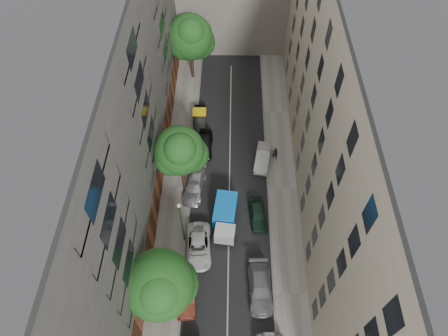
{
  "coord_description": "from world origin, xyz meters",
  "views": [
    {
      "loc": [
        -0.1,
        -23.24,
        34.58
      ],
      "look_at": [
        -0.53,
        -1.85,
        6.0
      ],
      "focal_mm": 32.0,
      "sensor_mm": 36.0,
      "label": 1
    }
  ],
  "objects_px": {
    "car_right_1": "(260,288)",
    "tree_mid": "(181,152)",
    "car_left_1": "(186,293)",
    "tree_near": "(161,286)",
    "car_right_3": "(263,158)",
    "pedestrian": "(275,153)",
    "car_right_2": "(258,214)",
    "tarp_truck": "(225,217)",
    "car_left_3": "(194,186)",
    "tree_far": "(191,39)",
    "car_left_2": "(198,246)",
    "lamp_post": "(181,219)",
    "car_left_4": "(205,144)",
    "car_left_5": "(200,118)"
  },
  "relations": [
    {
      "from": "car_left_4",
      "to": "pedestrian",
      "type": "distance_m",
      "value": 7.82
    },
    {
      "from": "tree_near",
      "to": "tree_mid",
      "type": "distance_m",
      "value": 12.21
    },
    {
      "from": "car_left_5",
      "to": "car_right_2",
      "type": "relative_size",
      "value": 1.06
    },
    {
      "from": "car_left_3",
      "to": "car_right_1",
      "type": "height_order",
      "value": "car_right_1"
    },
    {
      "from": "car_left_4",
      "to": "tree_mid",
      "type": "relative_size",
      "value": 0.47
    },
    {
      "from": "car_left_3",
      "to": "car_left_5",
      "type": "bearing_deg",
      "value": 97.4
    },
    {
      "from": "tarp_truck",
      "to": "tree_far",
      "type": "relative_size",
      "value": 0.59
    },
    {
      "from": "car_left_2",
      "to": "tree_far",
      "type": "relative_size",
      "value": 0.56
    },
    {
      "from": "tree_mid",
      "to": "car_right_2",
      "type": "bearing_deg",
      "value": -22.93
    },
    {
      "from": "tarp_truck",
      "to": "tree_far",
      "type": "height_order",
      "value": "tree_far"
    },
    {
      "from": "car_right_3",
      "to": "tree_mid",
      "type": "distance_m",
      "value": 10.52
    },
    {
      "from": "car_left_1",
      "to": "tree_mid",
      "type": "distance_m",
      "value": 12.41
    },
    {
      "from": "car_left_3",
      "to": "car_right_1",
      "type": "xyz_separation_m",
      "value": [
        6.4,
        -10.6,
        0.03
      ]
    },
    {
      "from": "lamp_post",
      "to": "car_left_2",
      "type": "bearing_deg",
      "value": -34.29
    },
    {
      "from": "tarp_truck",
      "to": "tree_near",
      "type": "relative_size",
      "value": 0.66
    },
    {
      "from": "car_left_1",
      "to": "tree_near",
      "type": "relative_size",
      "value": 0.56
    },
    {
      "from": "car_right_1",
      "to": "car_right_3",
      "type": "relative_size",
      "value": 1.18
    },
    {
      "from": "car_right_1",
      "to": "tree_mid",
      "type": "height_order",
      "value": "tree_mid"
    },
    {
      "from": "car_right_1",
      "to": "tree_mid",
      "type": "relative_size",
      "value": 0.56
    },
    {
      "from": "car_left_2",
      "to": "pedestrian",
      "type": "xyz_separation_m",
      "value": [
        7.69,
        10.98,
        0.29
      ]
    },
    {
      "from": "car_left_5",
      "to": "car_right_3",
      "type": "bearing_deg",
      "value": -40.4
    },
    {
      "from": "car_left_3",
      "to": "lamp_post",
      "type": "height_order",
      "value": "lamp_post"
    },
    {
      "from": "car_right_1",
      "to": "tree_mid",
      "type": "distance_m",
      "value": 13.93
    },
    {
      "from": "car_left_5",
      "to": "car_right_3",
      "type": "height_order",
      "value": "car_right_3"
    },
    {
      "from": "car_right_2",
      "to": "tree_near",
      "type": "relative_size",
      "value": 0.49
    },
    {
      "from": "car_left_1",
      "to": "car_right_1",
      "type": "relative_size",
      "value": 0.87
    },
    {
      "from": "car_right_2",
      "to": "car_left_1",
      "type": "bearing_deg",
      "value": -134.55
    },
    {
      "from": "tarp_truck",
      "to": "car_left_4",
      "type": "height_order",
      "value": "tarp_truck"
    },
    {
      "from": "tree_mid",
      "to": "pedestrian",
      "type": "xyz_separation_m",
      "value": [
        9.42,
        4.31,
        -5.23
      ]
    },
    {
      "from": "car_left_1",
      "to": "tree_mid",
      "type": "height_order",
      "value": "tree_mid"
    },
    {
      "from": "tarp_truck",
      "to": "tree_far",
      "type": "xyz_separation_m",
      "value": [
        -4.47,
        21.42,
        4.69
      ]
    },
    {
      "from": "car_left_5",
      "to": "pedestrian",
      "type": "bearing_deg",
      "value": -33.73
    },
    {
      "from": "car_left_4",
      "to": "tree_near",
      "type": "height_order",
      "value": "tree_near"
    },
    {
      "from": "pedestrian",
      "to": "car_right_2",
      "type": "bearing_deg",
      "value": 85.38
    },
    {
      "from": "tarp_truck",
      "to": "pedestrian",
      "type": "xyz_separation_m",
      "value": [
        5.26,
        8.18,
        -0.29
      ]
    },
    {
      "from": "tarp_truck",
      "to": "tree_mid",
      "type": "height_order",
      "value": "tree_mid"
    },
    {
      "from": "tree_far",
      "to": "pedestrian",
      "type": "distance_m",
      "value": 17.17
    },
    {
      "from": "car_left_1",
      "to": "car_left_3",
      "type": "xyz_separation_m",
      "value": [
        0.0,
        11.2,
        -0.02
      ]
    },
    {
      "from": "car_left_2",
      "to": "tree_near",
      "type": "bearing_deg",
      "value": -116.68
    },
    {
      "from": "car_right_3",
      "to": "lamp_post",
      "type": "bearing_deg",
      "value": -119.79
    },
    {
      "from": "car_left_5",
      "to": "car_right_3",
      "type": "distance_m",
      "value": 9.19
    },
    {
      "from": "car_right_3",
      "to": "pedestrian",
      "type": "distance_m",
      "value": 1.44
    },
    {
      "from": "car_left_2",
      "to": "car_right_1",
      "type": "xyz_separation_m",
      "value": [
        5.6,
        -3.82,
        0.03
      ]
    },
    {
      "from": "tarp_truck",
      "to": "car_left_5",
      "type": "height_order",
      "value": "tarp_truck"
    },
    {
      "from": "car_left_1",
      "to": "tree_mid",
      "type": "relative_size",
      "value": 0.49
    },
    {
      "from": "car_left_4",
      "to": "tree_mid",
      "type": "bearing_deg",
      "value": -106.35
    },
    {
      "from": "tree_far",
      "to": "car_left_3",
      "type": "bearing_deg",
      "value": -85.96
    },
    {
      "from": "tarp_truck",
      "to": "car_left_1",
      "type": "bearing_deg",
      "value": -107.23
    },
    {
      "from": "car_right_3",
      "to": "pedestrian",
      "type": "bearing_deg",
      "value": 25.82
    },
    {
      "from": "car_right_1",
      "to": "car_right_3",
      "type": "bearing_deg",
      "value": 83.7
    }
  ]
}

